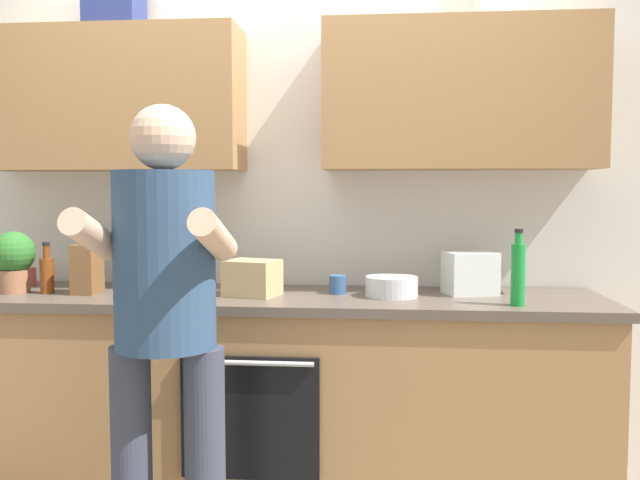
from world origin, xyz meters
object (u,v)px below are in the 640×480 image
at_px(grocery_bag_produce, 470,273).
at_px(grocery_bag_bread, 252,278).
at_px(potted_herb, 13,259).
at_px(bottle_soy, 125,260).
at_px(cup_tea, 337,285).
at_px(bottle_oil, 186,272).
at_px(knife_block, 87,269).
at_px(bottle_vinegar, 47,273).
at_px(cup_ceramic, 28,277).
at_px(person_standing, 165,305).
at_px(bottle_soda, 518,272).
at_px(mixing_bowl, 392,287).
at_px(bottle_syrup, 175,274).

bearing_deg(grocery_bag_produce, grocery_bag_bread, -172.00).
bearing_deg(potted_herb, grocery_bag_produce, 4.01).
height_order(bottle_soy, cup_tea, bottle_soy).
bearing_deg(bottle_oil, knife_block, -171.50).
height_order(bottle_vinegar, cup_ceramic, bottle_vinegar).
relative_size(person_standing, grocery_bag_produce, 7.69).
bearing_deg(bottle_soda, grocery_bag_produce, 117.87).
bearing_deg(cup_ceramic, knife_block, -28.80).
bearing_deg(bottle_oil, bottle_soy, 152.48).
xyz_separation_m(cup_ceramic, grocery_bag_bread, (1.14, -0.21, 0.03)).
distance_m(bottle_oil, potted_herb, 0.77).
bearing_deg(knife_block, bottle_soy, 72.35).
bearing_deg(grocery_bag_produce, cup_ceramic, 177.88).
distance_m(bottle_oil, bottle_soda, 1.43).
height_order(cup_tea, grocery_bag_bread, grocery_bag_bread).
xyz_separation_m(bottle_soda, grocery_bag_produce, (-0.15, 0.29, -0.04)).
relative_size(bottle_vinegar, knife_block, 0.82).
xyz_separation_m(bottle_oil, mixing_bowl, (0.92, -0.02, -0.05)).
height_order(bottle_syrup, grocery_bag_produce, bottle_syrup).
bearing_deg(potted_herb, cup_tea, 3.93).
height_order(bottle_vinegar, grocery_bag_produce, bottle_vinegar).
bearing_deg(person_standing, cup_ceramic, 137.71).
bearing_deg(bottle_vinegar, knife_block, 3.92).
bearing_deg(person_standing, grocery_bag_produce, 35.77).
bearing_deg(knife_block, grocery_bag_produce, 4.75).
bearing_deg(person_standing, bottle_oil, 101.33).
relative_size(bottle_soy, knife_block, 1.12).
bearing_deg(grocery_bag_produce, mixing_bowl, -164.00).
distance_m(person_standing, potted_herb, 1.13).
height_order(bottle_soda, knife_block, bottle_soda).
xyz_separation_m(bottle_vinegar, bottle_oil, (0.61, 0.08, 0.00)).
bearing_deg(grocery_bag_produce, knife_block, -175.25).
bearing_deg(cup_ceramic, bottle_oil, -10.57).
height_order(mixing_bowl, knife_block, knife_block).
xyz_separation_m(bottle_syrup, bottle_soda, (1.40, -0.01, 0.02)).
bearing_deg(potted_herb, bottle_oil, 4.91).
distance_m(bottle_syrup, grocery_bag_bread, 0.33).
relative_size(grocery_bag_produce, grocery_bag_bread, 0.99).
bearing_deg(knife_block, cup_tea, 5.03).
distance_m(bottle_vinegar, potted_herb, 0.17).
relative_size(person_standing, grocery_bag_bread, 7.64).
bearing_deg(mixing_bowl, cup_ceramic, 174.22).
bearing_deg(mixing_bowl, cup_tea, 166.76).
relative_size(person_standing, bottle_vinegar, 7.17).
bearing_deg(bottle_soy, bottle_syrup, -46.23).
bearing_deg(bottle_soy, knife_block, -107.65).
distance_m(mixing_bowl, grocery_bag_bread, 0.60).
bearing_deg(person_standing, bottle_soy, 118.56).
height_order(bottle_soy, grocery_bag_produce, bottle_soy).
xyz_separation_m(bottle_soy, cup_ceramic, (-0.47, -0.03, -0.08)).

